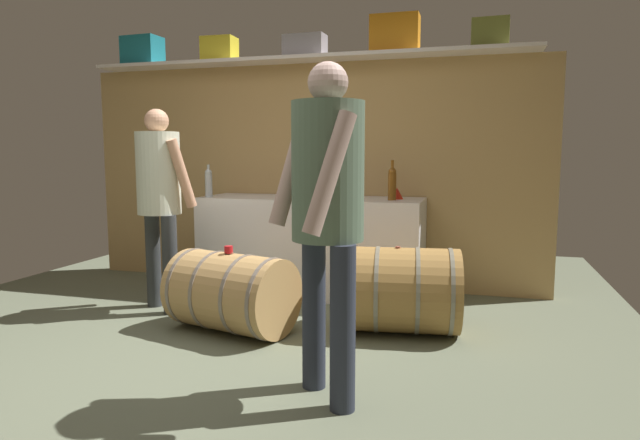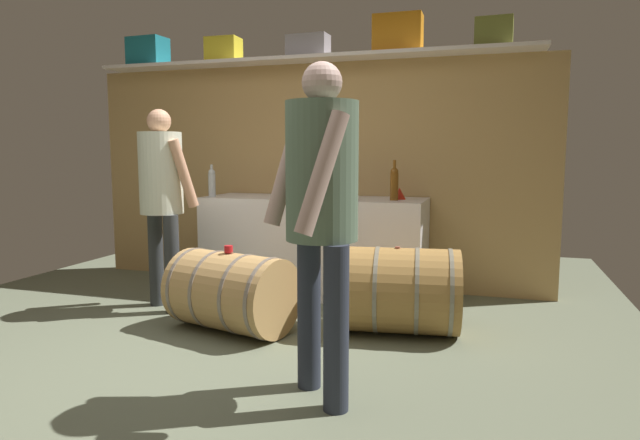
% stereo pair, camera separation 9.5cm
% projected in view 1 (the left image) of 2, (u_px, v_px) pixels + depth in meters
% --- Properties ---
extents(ground_plane, '(5.73, 7.75, 0.02)m').
position_uv_depth(ground_plane, '(235.00, 338.00, 3.83)').
color(ground_plane, '#626953').
extents(back_wall_panel, '(4.53, 0.10, 2.11)m').
position_uv_depth(back_wall_panel, '(307.00, 176.00, 5.33)').
color(back_wall_panel, tan).
rests_on(back_wall_panel, ground).
extents(high_shelf_board, '(4.16, 0.40, 0.03)m').
position_uv_depth(high_shelf_board, '(302.00, 60.00, 5.05)').
color(high_shelf_board, silver).
rests_on(high_shelf_board, back_wall_panel).
extents(toolcase_teal, '(0.38, 0.26, 0.28)m').
position_uv_depth(toolcase_teal, '(143.00, 51.00, 5.50)').
color(toolcase_teal, '#1A7688').
rests_on(toolcase_teal, high_shelf_board).
extents(toolcase_yellow, '(0.32, 0.22, 0.23)m').
position_uv_depth(toolcase_yellow, '(219.00, 50.00, 5.27)').
color(toolcase_yellow, yellow).
rests_on(toolcase_yellow, high_shelf_board).
extents(toolcase_grey, '(0.39, 0.21, 0.20)m').
position_uv_depth(toolcase_grey, '(305.00, 46.00, 5.03)').
color(toolcase_grey, gray).
rests_on(toolcase_grey, high_shelf_board).
extents(toolcase_orange, '(0.42, 0.20, 0.32)m').
position_uv_depth(toolcase_orange, '(395.00, 34.00, 4.80)').
color(toolcase_orange, orange).
rests_on(toolcase_orange, high_shelf_board).
extents(toolcase_olive, '(0.31, 0.23, 0.24)m').
position_uv_depth(toolcase_olive, '(491.00, 34.00, 4.58)').
color(toolcase_olive, olive).
rests_on(toolcase_olive, high_shelf_board).
extents(work_cabinet, '(1.99, 0.66, 0.88)m').
position_uv_depth(work_cabinet, '(311.00, 246.00, 4.99)').
color(work_cabinet, white).
rests_on(work_cabinet, ground).
extents(wine_bottle_amber, '(0.07, 0.07, 0.34)m').
position_uv_depth(wine_bottle_amber, '(392.00, 183.00, 4.64)').
color(wine_bottle_amber, brown).
rests_on(wine_bottle_amber, work_cabinet).
extents(wine_bottle_clear, '(0.07, 0.07, 0.29)m').
position_uv_depth(wine_bottle_clear, '(209.00, 182.00, 4.99)').
color(wine_bottle_clear, '#B0BAC1').
rests_on(wine_bottle_clear, work_cabinet).
extents(wine_bottle_dark, '(0.08, 0.08, 0.33)m').
position_uv_depth(wine_bottle_dark, '(325.00, 180.00, 5.12)').
color(wine_bottle_dark, black).
rests_on(wine_bottle_dark, work_cabinet).
extents(wine_glass, '(0.08, 0.08, 0.14)m').
position_uv_depth(wine_glass, '(319.00, 188.00, 4.70)').
color(wine_glass, white).
rests_on(wine_glass, work_cabinet).
extents(red_funnel, '(0.11, 0.11, 0.10)m').
position_uv_depth(red_funnel, '(397.00, 193.00, 4.77)').
color(red_funnel, red).
rests_on(red_funnel, work_cabinet).
extents(wine_barrel_near, '(0.96, 0.76, 0.58)m').
position_uv_depth(wine_barrel_near, '(232.00, 292.00, 3.93)').
color(wine_barrel_near, tan).
rests_on(wine_barrel_near, ground).
extents(wine_barrel_far, '(0.94, 0.71, 0.62)m').
position_uv_depth(wine_barrel_far, '(397.00, 290.00, 3.91)').
color(wine_barrel_far, '#9F743B').
rests_on(wine_barrel_far, ground).
extents(tasting_cup, '(0.06, 0.06, 0.05)m').
position_uv_depth(tasting_cup, '(229.00, 249.00, 3.89)').
color(tasting_cup, red).
rests_on(tasting_cup, wine_barrel_near).
extents(winemaker_pouring, '(0.54, 0.55, 1.72)m').
position_uv_depth(winemaker_pouring, '(327.00, 197.00, 2.75)').
color(winemaker_pouring, '#2A2F3D').
rests_on(winemaker_pouring, ground).
extents(visitor_tasting, '(0.52, 0.47, 1.62)m').
position_uv_depth(visitor_tasting, '(160.00, 188.00, 4.39)').
color(visitor_tasting, '#303436').
rests_on(visitor_tasting, ground).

